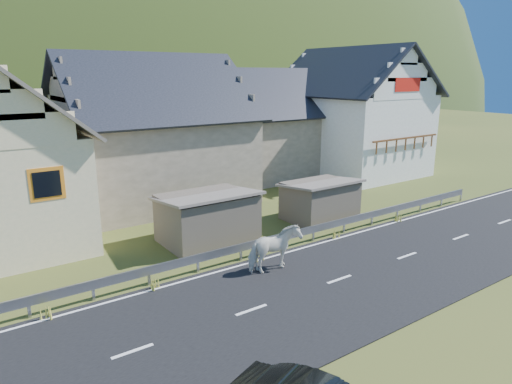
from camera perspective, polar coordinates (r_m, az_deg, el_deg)
ground at (r=17.70m, az=10.36°, el=-10.81°), size 160.00×160.00×0.00m
road at (r=17.69m, az=10.36°, el=-10.75°), size 60.00×7.00×0.04m
lane_markings at (r=17.68m, az=10.37°, el=-10.68°), size 60.00×6.60×0.01m
guardrail at (r=20.01m, az=2.93°, el=-5.78°), size 28.10×0.09×0.75m
shed_left at (r=21.02m, az=-6.12°, el=-3.28°), size 4.30×3.30×2.40m
shed_right at (r=24.34m, az=7.97°, el=-1.10°), size 3.80×2.90×2.20m
house_stone_a at (r=28.30m, az=-12.98°, el=8.35°), size 10.80×9.80×8.90m
house_stone_b at (r=34.97m, az=1.26°, el=9.17°), size 9.80×8.80×8.10m
house_white at (r=36.62m, az=11.85°, el=10.41°), size 8.80×10.80×9.70m
horse at (r=17.79m, az=2.31°, el=-7.14°), size 0.98×2.13×1.79m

